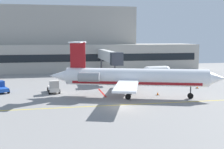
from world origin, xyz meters
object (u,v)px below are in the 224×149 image
Objects in this scene: regional_jet at (133,77)px; belt_loader at (54,87)px; fuel_tank at (157,71)px; pushback_tractor at (0,87)px; baggage_tug at (150,77)px.

belt_loader is at bearing 153.04° from regional_jet.
pushback_tractor is at bearing -156.53° from fuel_tank.
fuel_tank is (12.62, 23.40, -1.85)m from regional_jet.
baggage_tug is 0.78× the size of belt_loader.
regional_jet is 8.38× the size of baggage_tug.
regional_jet is 26.64m from fuel_tank.
belt_loader reaches higher than pushback_tractor.
regional_jet is 6.56× the size of belt_loader.
pushback_tractor is at bearing -164.82° from baggage_tug.
belt_loader is at bearing -13.91° from pushback_tractor.
pushback_tractor is 0.59× the size of fuel_tank.
baggage_tug is at bearing -120.99° from fuel_tank.
regional_jet reaches higher than pushback_tractor.
baggage_tug reaches higher than pushback_tractor.
baggage_tug is 0.77× the size of pushback_tractor.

